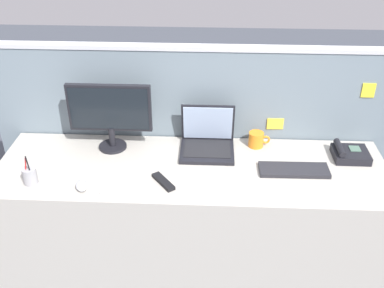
% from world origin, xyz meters
% --- Properties ---
extents(ground_plane, '(10.00, 10.00, 0.00)m').
position_xyz_m(ground_plane, '(0.00, 0.00, 0.00)').
color(ground_plane, '#424751').
extents(desk, '(2.17, 0.66, 0.70)m').
position_xyz_m(desk, '(0.00, 0.00, 0.35)').
color(desk, '#ADA89E').
rests_on(desk, ground_plane).
extents(cubicle_divider, '(2.45, 0.07, 1.27)m').
position_xyz_m(cubicle_divider, '(0.00, 0.37, 0.64)').
color(cubicle_divider, slate).
rests_on(cubicle_divider, ground_plane).
extents(desktop_monitor, '(0.48, 0.16, 0.40)m').
position_xyz_m(desktop_monitor, '(-0.47, 0.20, 0.94)').
color(desktop_monitor, black).
rests_on(desktop_monitor, desk).
extents(laptop, '(0.31, 0.27, 0.26)m').
position_xyz_m(laptop, '(0.08, 0.20, 0.77)').
color(laptop, black).
rests_on(laptop, desk).
extents(desk_phone, '(0.20, 0.17, 0.08)m').
position_xyz_m(desk_phone, '(0.89, 0.14, 0.73)').
color(desk_phone, black).
rests_on(desk_phone, desk).
extents(keyboard_main, '(0.38, 0.14, 0.02)m').
position_xyz_m(keyboard_main, '(0.56, -0.02, 0.72)').
color(keyboard_main, '#232328').
rests_on(keyboard_main, desk).
extents(computer_mouse_right_hand, '(0.09, 0.11, 0.03)m').
position_xyz_m(computer_mouse_right_hand, '(-0.56, -0.22, 0.72)').
color(computer_mouse_right_hand, '#B2B5BC').
rests_on(computer_mouse_right_hand, desk).
extents(pen_cup, '(0.07, 0.07, 0.18)m').
position_xyz_m(pen_cup, '(-0.83, -0.19, 0.75)').
color(pen_cup, '#99999E').
rests_on(pen_cup, desk).
extents(cell_phone_silver_slab, '(0.08, 0.14, 0.01)m').
position_xyz_m(cell_phone_silver_slab, '(-0.41, -0.21, 0.71)').
color(cell_phone_silver_slab, '#B7BAC1').
rests_on(cell_phone_silver_slab, desk).
extents(tv_remote, '(0.14, 0.16, 0.02)m').
position_xyz_m(tv_remote, '(-0.14, -0.16, 0.71)').
color(tv_remote, black).
rests_on(tv_remote, desk).
extents(coffee_mug, '(0.13, 0.09, 0.09)m').
position_xyz_m(coffee_mug, '(0.37, 0.25, 0.75)').
color(coffee_mug, orange).
rests_on(coffee_mug, desk).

